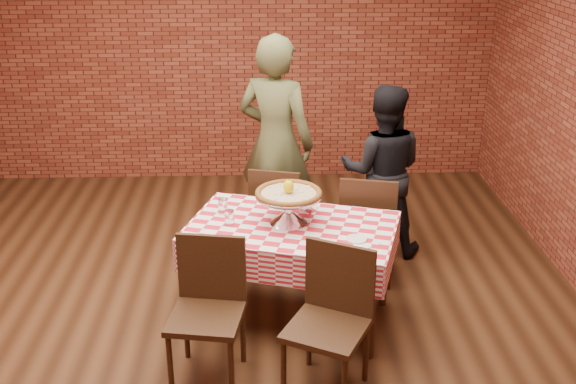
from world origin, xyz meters
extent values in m
plane|color=black|center=(0.00, 0.00, 0.00)|extent=(6.00, 6.00, 0.00)
plane|color=maroon|center=(0.00, 3.00, 1.45)|extent=(5.50, 0.00, 5.50)
cube|color=#352010|center=(0.47, 0.04, 0.38)|extent=(1.61, 1.23, 0.75)
cylinder|color=#C8B792|center=(0.45, 0.08, 0.98)|extent=(0.50, 0.50, 0.03)
ellipsoid|color=yellow|center=(0.45, 0.08, 1.03)|extent=(0.08, 0.08, 0.10)
cylinder|color=white|center=(0.03, 0.07, 0.81)|extent=(0.08, 0.08, 0.11)
cylinder|color=white|center=(-0.02, 0.27, 0.81)|extent=(0.08, 0.08, 0.11)
cylinder|color=white|center=(0.90, -0.21, 0.76)|extent=(0.18, 0.18, 0.01)
cube|color=white|center=(0.95, -0.32, 0.76)|extent=(0.06, 0.05, 0.00)
cube|color=white|center=(1.02, -0.27, 0.76)|extent=(0.06, 0.05, 0.00)
cube|color=silver|center=(0.61, 0.27, 0.83)|extent=(0.13, 0.12, 0.14)
imported|color=#4B4F2D|center=(0.39, 1.32, 0.94)|extent=(0.82, 0.70, 1.89)
imported|color=black|center=(1.29, 1.11, 0.75)|extent=(0.81, 0.68, 1.50)
camera|label=1|loc=(0.28, -4.35, 2.83)|focal=42.95mm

